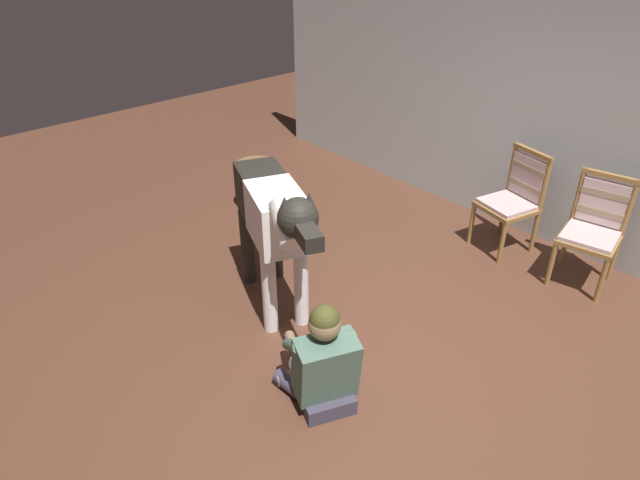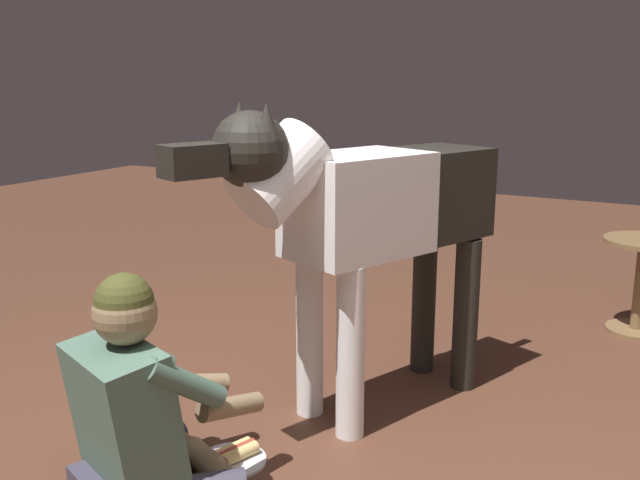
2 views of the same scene
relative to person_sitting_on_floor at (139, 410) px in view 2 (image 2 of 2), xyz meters
name	(u,v)px [view 2 (image 2 of 2)]	position (x,y,z in m)	size (l,w,h in m)	color
person_sitting_on_floor	(139,410)	(0.00, 0.00, 0.00)	(0.70, 0.61, 0.81)	#393544
large_dog	(369,213)	(-0.98, 0.40, 0.54)	(1.64, 0.79, 1.34)	silver
hot_dog_on_plate	(232,456)	(-0.34, 0.14, -0.31)	(0.26, 0.26, 0.06)	silver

